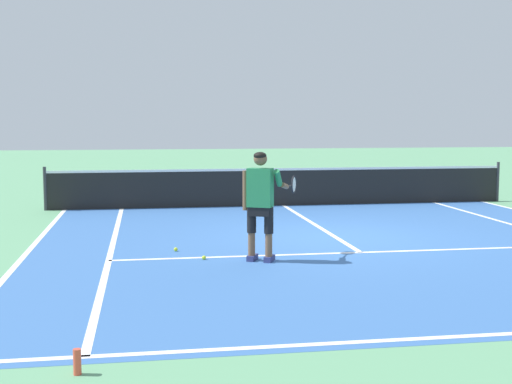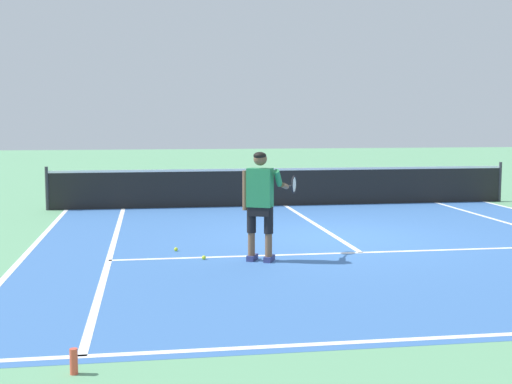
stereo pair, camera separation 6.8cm
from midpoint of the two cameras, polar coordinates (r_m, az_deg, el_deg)
ground_plane at (r=12.97m, az=6.52°, el=-3.78°), size 80.00×80.00×0.00m
court_inner_surface at (r=12.47m, az=7.17°, el=-4.17°), size 10.98×11.24×0.00m
line_baseline at (r=7.57m, az=19.08°, el=-11.16°), size 10.98×0.10×0.01m
line_service at (r=11.55m, az=8.55°, el=-5.00°), size 8.23×0.10×0.01m
line_centre_service at (r=14.59m, az=4.70°, el=-2.66°), size 0.10×6.40×0.01m
line_singles_left at (r=11.99m, az=-12.12°, el=-4.67°), size 0.10×10.84×0.01m
line_doubles_left at (r=12.14m, az=-18.63°, el=-4.72°), size 0.10×10.84×0.01m
tennis_net at (r=17.62m, az=2.21°, el=0.47°), size 11.96×0.08×1.07m
tennis_player at (r=10.60m, az=0.25°, el=-0.54°), size 1.01×0.94×1.71m
tennis_ball_near_feet at (r=10.89m, az=-4.54°, el=-5.48°), size 0.07×0.07×0.07m
tennis_ball_by_baseline at (r=11.62m, az=-6.88°, el=-4.77°), size 0.07×0.07×0.07m
water_bottle at (r=6.30m, az=-14.99°, el=-13.52°), size 0.07×0.07×0.23m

